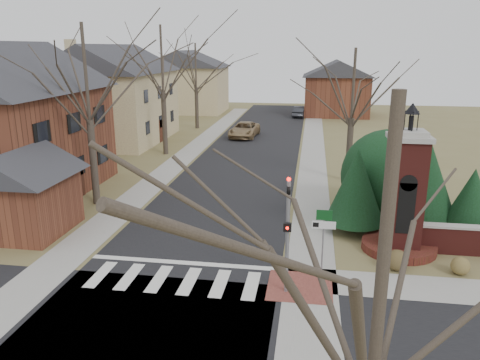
% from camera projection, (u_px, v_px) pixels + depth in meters
% --- Properties ---
extents(ground, '(120.00, 120.00, 0.00)m').
position_uv_depth(ground, '(168.00, 290.00, 17.23)').
color(ground, brown).
rests_on(ground, ground).
extents(main_street, '(8.00, 70.00, 0.01)m').
position_uv_depth(main_street, '(249.00, 157.00, 38.13)').
color(main_street, black).
rests_on(main_street, ground).
extents(cross_street, '(120.00, 8.00, 0.01)m').
position_uv_depth(cross_street, '(139.00, 339.00, 14.37)').
color(cross_street, black).
rests_on(cross_street, ground).
extents(crosswalk_zone, '(8.00, 2.20, 0.02)m').
position_uv_depth(crosswalk_zone, '(174.00, 280.00, 17.98)').
color(crosswalk_zone, silver).
rests_on(crosswalk_zone, ground).
extents(stop_bar, '(8.00, 0.35, 0.02)m').
position_uv_depth(stop_bar, '(185.00, 263.00, 19.41)').
color(stop_bar, silver).
rests_on(stop_bar, ground).
extents(sidewalk_right_main, '(2.00, 60.00, 0.02)m').
position_uv_depth(sidewalk_right_main, '(313.00, 159.00, 37.36)').
color(sidewalk_right_main, gray).
rests_on(sidewalk_right_main, ground).
extents(sidewalk_left, '(2.00, 60.00, 0.02)m').
position_uv_depth(sidewalk_left, '(187.00, 154.00, 38.89)').
color(sidewalk_left, gray).
rests_on(sidewalk_left, ground).
extents(curb_apron, '(2.40, 2.40, 0.02)m').
position_uv_depth(curb_apron, '(300.00, 287.00, 17.47)').
color(curb_apron, brown).
rests_on(curb_apron, ground).
extents(traffic_signal_pole, '(0.28, 0.41, 4.50)m').
position_uv_depth(traffic_signal_pole, '(288.00, 226.00, 16.43)').
color(traffic_signal_pole, slate).
rests_on(traffic_signal_pole, ground).
extents(sign_post, '(0.90, 0.07, 2.75)m').
position_uv_depth(sign_post, '(323.00, 230.00, 17.76)').
color(sign_post, slate).
rests_on(sign_post, ground).
extents(brick_gate_monument, '(3.20, 3.20, 6.47)m').
position_uv_depth(brick_gate_monument, '(403.00, 204.00, 20.05)').
color(brick_gate_monument, maroon).
rests_on(brick_gate_monument, ground).
extents(house_brick_left, '(9.80, 11.80, 9.42)m').
position_uv_depth(house_brick_left, '(1.00, 117.00, 27.35)').
color(house_brick_left, brown).
rests_on(house_brick_left, ground).
extents(house_stucco_left, '(9.80, 12.80, 9.28)m').
position_uv_depth(house_stucco_left, '(113.00, 92.00, 43.60)').
color(house_stucco_left, beige).
rests_on(house_stucco_left, ground).
extents(garage_left, '(4.80, 4.80, 4.29)m').
position_uv_depth(garage_left, '(21.00, 187.00, 22.13)').
color(garage_left, brown).
rests_on(garage_left, ground).
extents(house_distant_left, '(10.80, 8.80, 8.53)m').
position_uv_depth(house_distant_left, '(187.00, 80.00, 63.42)').
color(house_distant_left, beige).
rests_on(house_distant_left, ground).
extents(house_distant_right, '(8.80, 8.80, 7.30)m').
position_uv_depth(house_distant_right, '(337.00, 87.00, 60.65)').
color(house_distant_right, brown).
rests_on(house_distant_right, ground).
extents(evergreen_near, '(2.80, 2.80, 4.10)m').
position_uv_depth(evergreen_near, '(356.00, 186.00, 22.19)').
color(evergreen_near, '#473D33').
rests_on(evergreen_near, ground).
extents(evergreen_mid, '(3.40, 3.40, 4.70)m').
position_uv_depth(evergreen_mid, '(424.00, 176.00, 22.76)').
color(evergreen_mid, '#473D33').
rests_on(evergreen_mid, ground).
extents(evergreen_far, '(2.40, 2.40, 3.30)m').
position_uv_depth(evergreen_far, '(472.00, 198.00, 21.71)').
color(evergreen_far, '#473D33').
rests_on(evergreen_far, ground).
extents(evergreen_mass, '(4.80, 4.80, 4.80)m').
position_uv_depth(evergreen_mass, '(388.00, 172.00, 24.27)').
color(evergreen_mass, black).
rests_on(evergreen_mass, ground).
extents(bare_tree_0, '(8.05, 8.05, 11.15)m').
position_uv_depth(bare_tree_0, '(85.00, 65.00, 24.69)').
color(bare_tree_0, '#473D33').
rests_on(bare_tree_0, ground).
extents(bare_tree_1, '(8.40, 8.40, 11.64)m').
position_uv_depth(bare_tree_1, '(161.00, 55.00, 36.95)').
color(bare_tree_1, '#473D33').
rests_on(bare_tree_1, ground).
extents(bare_tree_2, '(7.35, 7.35, 10.19)m').
position_uv_depth(bare_tree_2, '(196.00, 62.00, 49.65)').
color(bare_tree_2, '#473D33').
rests_on(bare_tree_2, ground).
extents(bare_tree_3, '(7.00, 7.00, 9.70)m').
position_uv_depth(bare_tree_3, '(354.00, 79.00, 29.49)').
color(bare_tree_3, '#473D33').
rests_on(bare_tree_3, ground).
extents(bare_tree_4, '(6.65, 6.65, 9.21)m').
position_uv_depth(bare_tree_4, '(386.00, 231.00, 6.05)').
color(bare_tree_4, '#473D33').
rests_on(bare_tree_4, ground).
extents(pickup_truck, '(2.77, 5.39, 1.45)m').
position_uv_depth(pickup_truck, '(244.00, 130.00, 46.28)').
color(pickup_truck, '#987B53').
rests_on(pickup_truck, ground).
extents(distant_car, '(1.88, 4.20, 1.34)m').
position_uv_depth(distant_car, '(300.00, 112.00, 59.58)').
color(distant_car, '#2F3136').
rests_on(distant_car, ground).
extents(dry_shrub_left, '(0.85, 0.85, 0.85)m').
position_uv_depth(dry_shrub_left, '(397.00, 260.00, 18.69)').
color(dry_shrub_left, brown).
rests_on(dry_shrub_left, ground).
extents(dry_shrub_right, '(0.73, 0.73, 0.73)m').
position_uv_depth(dry_shrub_right, '(460.00, 266.00, 18.36)').
color(dry_shrub_right, brown).
rests_on(dry_shrub_right, ground).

